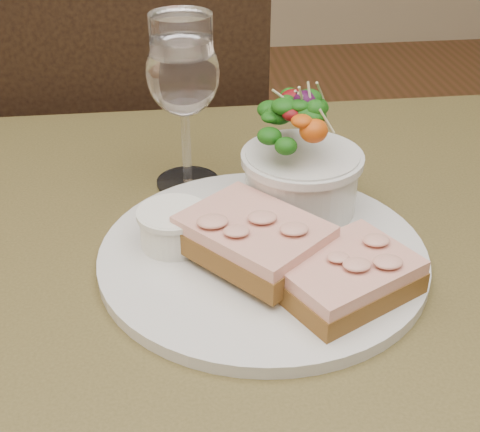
{
  "coord_description": "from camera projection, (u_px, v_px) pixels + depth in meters",
  "views": [
    {
      "loc": [
        -0.06,
        -0.47,
        1.11
      ],
      "look_at": [
        -0.0,
        0.01,
        0.81
      ],
      "focal_mm": 50.0,
      "sensor_mm": 36.0,
      "label": 1
    }
  ],
  "objects": [
    {
      "name": "cafe_table",
      "position": [
        242.0,
        362.0,
        0.65
      ],
      "size": [
        0.8,
        0.8,
        0.75
      ],
      "color": "#403A1B",
      "rests_on": "ground"
    },
    {
      "name": "chair_far",
      "position": [
        147.0,
        273.0,
        1.37
      ],
      "size": [
        0.43,
        0.43,
        0.9
      ],
      "rotation": [
        0.0,
        0.0,
        3.16
      ],
      "color": "black",
      "rests_on": "ground"
    },
    {
      "name": "dinner_plate",
      "position": [
        263.0,
        255.0,
        0.62
      ],
      "size": [
        0.3,
        0.3,
        0.01
      ],
      "primitive_type": "cylinder",
      "color": "silver",
      "rests_on": "cafe_table"
    },
    {
      "name": "sandwich_front",
      "position": [
        346.0,
        276.0,
        0.56
      ],
      "size": [
        0.14,
        0.13,
        0.03
      ],
      "rotation": [
        0.0,
        0.0,
        0.49
      ],
      "color": "#4A2A13",
      "rests_on": "dinner_plate"
    },
    {
      "name": "sandwich_back",
      "position": [
        254.0,
        238.0,
        0.59
      ],
      "size": [
        0.15,
        0.15,
        0.03
      ],
      "rotation": [
        0.0,
        0.0,
        -0.87
      ],
      "color": "#4A2A13",
      "rests_on": "dinner_plate"
    },
    {
      "name": "ramekin",
      "position": [
        173.0,
        226.0,
        0.62
      ],
      "size": [
        0.06,
        0.06,
        0.04
      ],
      "color": "white",
      "rests_on": "dinner_plate"
    },
    {
      "name": "salad_bowl",
      "position": [
        302.0,
        155.0,
        0.65
      ],
      "size": [
        0.11,
        0.11,
        0.13
      ],
      "color": "silver",
      "rests_on": "dinner_plate"
    },
    {
      "name": "garnish",
      "position": [
        180.0,
        206.0,
        0.67
      ],
      "size": [
        0.05,
        0.04,
        0.02
      ],
      "color": "black",
      "rests_on": "dinner_plate"
    },
    {
      "name": "wine_glass",
      "position": [
        183.0,
        78.0,
        0.68
      ],
      "size": [
        0.08,
        0.08,
        0.18
      ],
      "color": "white",
      "rests_on": "cafe_table"
    }
  ]
}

